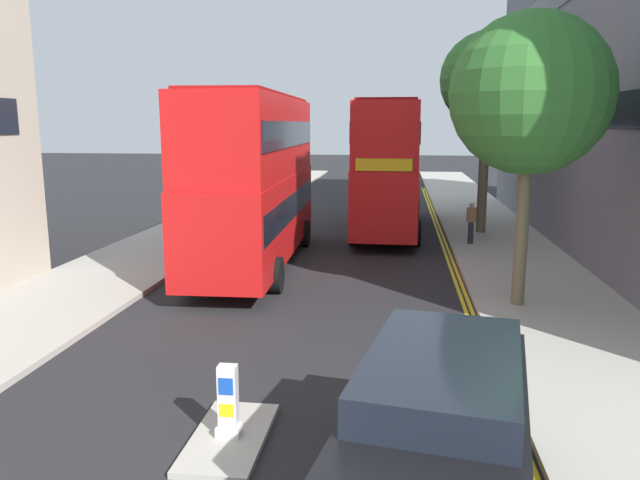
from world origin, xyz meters
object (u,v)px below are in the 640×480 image
object	(u,v)px
taxi_minivan	(438,447)
pedestrian_far	(471,222)
keep_left_bollard	(228,404)
double_decker_bus_away	(255,176)
double_decker_bus_oncoming	(389,163)

from	to	relation	value
taxi_minivan	pedestrian_far	bearing A→B (deg)	82.39
keep_left_bollard	pedestrian_far	bearing A→B (deg)	71.28
double_decker_bus_away	taxi_minivan	size ratio (longest dim) A/B	2.15
keep_left_bollard	double_decker_bus_away	xyz separation A→B (m)	(-2.25, 11.51, 2.42)
double_decker_bus_oncoming	taxi_minivan	world-z (taller)	double_decker_bus_oncoming
taxi_minivan	pedestrian_far	size ratio (longest dim) A/B	3.12
keep_left_bollard	taxi_minivan	xyz separation A→B (m)	(2.97, -1.70, 0.46)
keep_left_bollard	taxi_minivan	bearing A→B (deg)	-29.70
keep_left_bollard	pedestrian_far	xyz separation A→B (m)	(5.28, 15.58, 0.38)
double_decker_bus_away	double_decker_bus_oncoming	distance (m)	8.49
double_decker_bus_oncoming	taxi_minivan	bearing A→B (deg)	-87.42
keep_left_bollard	taxi_minivan	distance (m)	3.45
taxi_minivan	pedestrian_far	world-z (taller)	taxi_minivan
taxi_minivan	double_decker_bus_oncoming	bearing A→B (deg)	92.58
keep_left_bollard	double_decker_bus_oncoming	xyz separation A→B (m)	(2.05, 18.83, 2.42)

